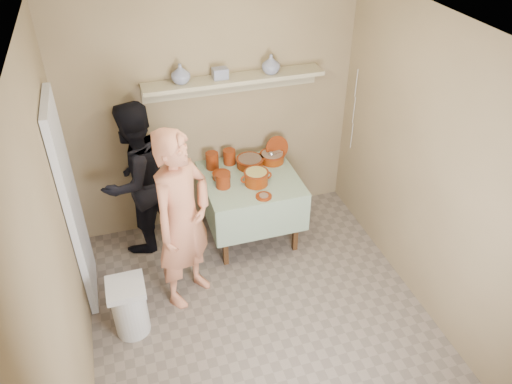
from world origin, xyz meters
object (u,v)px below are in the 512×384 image
object	(u,v)px
person_cook	(183,221)
trash_bin	(130,308)
cazuela_rice	(256,177)
serving_table	(250,187)
person_helper	(137,180)

from	to	relation	value
person_cook	trash_bin	world-z (taller)	person_cook
cazuela_rice	serving_table	bearing A→B (deg)	100.49
person_cook	cazuela_rice	size ratio (longest dim) A/B	5.38
person_helper	serving_table	distance (m)	1.16
cazuela_rice	person_cook	bearing A→B (deg)	-147.50
serving_table	cazuela_rice	world-z (taller)	cazuela_rice
person_helper	serving_table	xyz separation A→B (m)	(1.13, -0.20, -0.18)
person_helper	person_cook	bearing A→B (deg)	72.27
serving_table	trash_bin	xyz separation A→B (m)	(-1.39, -0.97, -0.36)
serving_table	trash_bin	size ratio (longest dim) A/B	1.74
serving_table	cazuela_rice	xyz separation A→B (m)	(0.02, -0.13, 0.20)
serving_table	trash_bin	distance (m)	1.73
person_cook	trash_bin	distance (m)	0.88
person_cook	serving_table	distance (m)	1.08
person_cook	person_helper	world-z (taller)	person_cook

